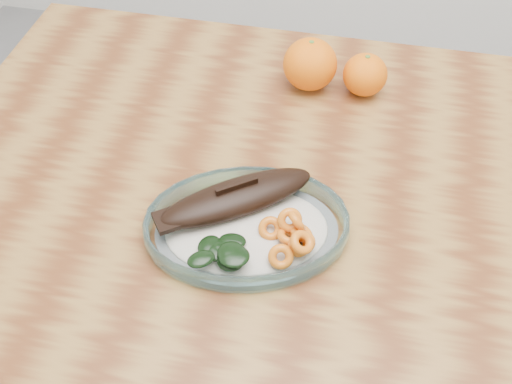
# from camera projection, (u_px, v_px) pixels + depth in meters

# --- Properties ---
(dining_table) EXTENTS (1.20, 0.80, 0.75)m
(dining_table) POSITION_uv_depth(u_px,v_px,m) (319.00, 236.00, 0.99)
(dining_table) COLOR brown
(dining_table) RESTS_ON ground
(plated_meal) EXTENTS (0.60, 0.60, 0.08)m
(plated_meal) POSITION_uv_depth(u_px,v_px,m) (246.00, 224.00, 0.85)
(plated_meal) COLOR white
(plated_meal) RESTS_ON dining_table
(orange_left) EXTENTS (0.09, 0.09, 0.09)m
(orange_left) POSITION_uv_depth(u_px,v_px,m) (310.00, 64.00, 1.05)
(orange_left) COLOR #FF5705
(orange_left) RESTS_ON dining_table
(orange_right) EXTENTS (0.07, 0.07, 0.07)m
(orange_right) POSITION_uv_depth(u_px,v_px,m) (365.00, 75.00, 1.05)
(orange_right) COLOR #FF5705
(orange_right) RESTS_ON dining_table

